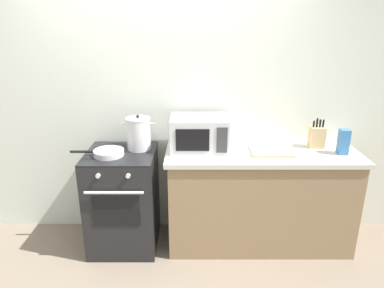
{
  "coord_description": "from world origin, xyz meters",
  "views": [
    {
      "loc": [
        0.28,
        -2.25,
        2.0
      ],
      "look_at": [
        0.29,
        0.6,
        1.0
      ],
      "focal_mm": 32.71,
      "sensor_mm": 36.0,
      "label": 1
    }
  ],
  "objects_px": {
    "stove": "(123,200)",
    "cutting_board": "(271,152)",
    "stock_pot": "(138,134)",
    "pasta_box": "(343,142)",
    "microwave": "(199,134)",
    "knife_block": "(316,137)",
    "frying_pan": "(107,153)"
  },
  "relations": [
    {
      "from": "stove",
      "to": "cutting_board",
      "type": "distance_m",
      "value": 1.4
    },
    {
      "from": "stock_pot",
      "to": "pasta_box",
      "type": "relative_size",
      "value": 1.43
    },
    {
      "from": "microwave",
      "to": "knife_block",
      "type": "bearing_deg",
      "value": 3.34
    },
    {
      "from": "cutting_board",
      "to": "knife_block",
      "type": "distance_m",
      "value": 0.47
    },
    {
      "from": "microwave",
      "to": "knife_block",
      "type": "relative_size",
      "value": 1.85
    },
    {
      "from": "frying_pan",
      "to": "microwave",
      "type": "relative_size",
      "value": 0.91
    },
    {
      "from": "frying_pan",
      "to": "pasta_box",
      "type": "xyz_separation_m",
      "value": [
        2.01,
        0.04,
        0.08
      ]
    },
    {
      "from": "knife_block",
      "to": "pasta_box",
      "type": "xyz_separation_m",
      "value": [
        0.17,
        -0.17,
        0.01
      ]
    },
    {
      "from": "stock_pot",
      "to": "microwave",
      "type": "bearing_deg",
      "value": -2.03
    },
    {
      "from": "knife_block",
      "to": "cutting_board",
      "type": "bearing_deg",
      "value": -162.15
    },
    {
      "from": "stock_pot",
      "to": "microwave",
      "type": "height_order",
      "value": "stock_pot"
    },
    {
      "from": "knife_block",
      "to": "pasta_box",
      "type": "relative_size",
      "value": 1.23
    },
    {
      "from": "frying_pan",
      "to": "pasta_box",
      "type": "relative_size",
      "value": 2.08
    },
    {
      "from": "stove",
      "to": "pasta_box",
      "type": "relative_size",
      "value": 4.18
    },
    {
      "from": "frying_pan",
      "to": "pasta_box",
      "type": "distance_m",
      "value": 2.01
    },
    {
      "from": "microwave",
      "to": "stove",
      "type": "bearing_deg",
      "value": -173.49
    },
    {
      "from": "frying_pan",
      "to": "cutting_board",
      "type": "bearing_deg",
      "value": 2.78
    },
    {
      "from": "stove",
      "to": "knife_block",
      "type": "height_order",
      "value": "knife_block"
    },
    {
      "from": "microwave",
      "to": "pasta_box",
      "type": "xyz_separation_m",
      "value": [
        1.23,
        -0.11,
        -0.04
      ]
    },
    {
      "from": "stock_pot",
      "to": "cutting_board",
      "type": "distance_m",
      "value": 1.18
    },
    {
      "from": "stock_pot",
      "to": "frying_pan",
      "type": "height_order",
      "value": "stock_pot"
    },
    {
      "from": "stock_pot",
      "to": "knife_block",
      "type": "relative_size",
      "value": 1.17
    },
    {
      "from": "stock_pot",
      "to": "knife_block",
      "type": "height_order",
      "value": "stock_pot"
    },
    {
      "from": "frying_pan",
      "to": "knife_block",
      "type": "distance_m",
      "value": 1.86
    },
    {
      "from": "frying_pan",
      "to": "cutting_board",
      "type": "height_order",
      "value": "frying_pan"
    },
    {
      "from": "frying_pan",
      "to": "cutting_board",
      "type": "xyz_separation_m",
      "value": [
        1.41,
        0.07,
        -0.02
      ]
    },
    {
      "from": "stove",
      "to": "cutting_board",
      "type": "bearing_deg",
      "value": 0.05
    },
    {
      "from": "microwave",
      "to": "cutting_board",
      "type": "bearing_deg",
      "value": -7.08
    },
    {
      "from": "stove",
      "to": "knife_block",
      "type": "xyz_separation_m",
      "value": [
        1.76,
        0.14,
        0.56
      ]
    },
    {
      "from": "knife_block",
      "to": "stove",
      "type": "bearing_deg",
      "value": -175.41
    },
    {
      "from": "cutting_board",
      "to": "knife_block",
      "type": "bearing_deg",
      "value": 17.85
    },
    {
      "from": "stove",
      "to": "knife_block",
      "type": "relative_size",
      "value": 3.4
    }
  ]
}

